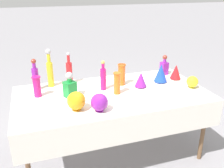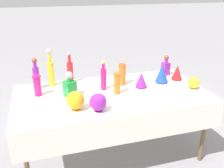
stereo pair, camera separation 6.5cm
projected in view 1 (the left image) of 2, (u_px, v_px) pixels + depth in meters
The scene contains 19 objects.
ground_plane at pixel (112, 152), 2.90m from camera, with size 40.00×40.00×0.00m, color gray.
display_table at pixel (113, 99), 2.61m from camera, with size 1.99×1.01×0.76m.
tall_bottle_0 at pixel (103, 78), 2.65m from camera, with size 0.06×0.06×0.32m.
tall_bottle_1 at pixel (69, 71), 2.81m from camera, with size 0.07×0.07×0.36m.
tall_bottle_2 at pixel (50, 70), 2.71m from camera, with size 0.07×0.07×0.43m.
tall_bottle_3 at pixel (35, 76), 2.64m from camera, with size 0.07×0.07×0.34m.
square_decanter_0 at pixel (70, 87), 2.48m from camera, with size 0.14×0.14×0.27m.
square_decanter_1 at pixel (164, 66), 3.11m from camera, with size 0.09×0.09×0.25m.
slender_vase_0 at pixel (122, 74), 2.78m from camera, with size 0.09×0.09×0.24m.
slender_vase_1 at pixel (117, 83), 2.55m from camera, with size 0.08×0.08×0.23m.
slender_vase_2 at pixel (37, 86), 2.49m from camera, with size 0.09×0.09×0.21m.
fluted_vase_0 at pixel (176, 72), 2.95m from camera, with size 0.13×0.13×0.18m.
fluted_vase_1 at pixel (161, 73), 2.86m from camera, with size 0.15×0.15×0.21m.
fluted_vase_2 at pixel (141, 79), 2.73m from camera, with size 0.13×0.13×0.17m.
round_bowl_0 at pixel (76, 101), 2.23m from camera, with size 0.17×0.17×0.18m.
round_bowl_1 at pixel (99, 102), 2.21m from camera, with size 0.16×0.16×0.17m.
round_bowl_2 at pixel (192, 82), 2.71m from camera, with size 0.13×0.13×0.13m.
price_tag_left at pixel (134, 110), 2.23m from camera, with size 0.05×0.01×0.03m, color white.
price_tag_center at pixel (55, 121), 2.05m from camera, with size 0.05×0.01×0.04m, color white.
Camera 1 is at (-0.75, -2.27, 1.83)m, focal length 40.00 mm.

